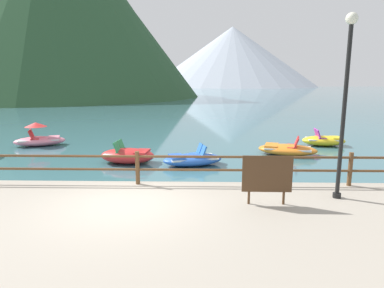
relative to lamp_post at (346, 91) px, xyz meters
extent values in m
plane|color=#3D6B75|center=(-5.22, 39.45, -3.06)|extent=(200.00, 200.00, 0.00)
cube|color=#A39989|center=(-5.22, -2.75, -2.86)|extent=(28.00, 8.00, 0.40)
cylinder|color=brown|center=(-5.22, 1.00, -2.18)|extent=(0.12, 0.12, 0.95)
cylinder|color=brown|center=(0.73, 1.00, -2.18)|extent=(0.12, 0.12, 0.95)
cylinder|color=brown|center=(-5.22, 1.00, -1.85)|extent=(23.80, 0.07, 0.07)
cylinder|color=brown|center=(-5.22, 1.00, -2.23)|extent=(23.80, 0.07, 0.07)
cylinder|color=black|center=(0.00, 0.00, -0.57)|extent=(0.10, 0.10, 4.18)
sphere|color=silver|center=(0.00, 0.00, 1.65)|extent=(0.28, 0.28, 0.28)
cylinder|color=black|center=(0.00, 0.00, -2.60)|extent=(0.20, 0.20, 0.12)
cube|color=silver|center=(-1.87, -0.49, -1.91)|extent=(1.10, 0.05, 0.80)
cube|color=#4C331E|center=(-1.87, -0.50, -1.91)|extent=(1.18, 0.04, 0.88)
cylinder|color=#4C331E|center=(-2.28, -0.48, -2.48)|extent=(0.06, 0.06, 0.35)
cylinder|color=#4C331E|center=(-1.46, -0.49, -2.48)|extent=(0.06, 0.06, 0.35)
ellipsoid|color=yellow|center=(2.82, 8.84, -2.81)|extent=(2.21, 1.36, 0.50)
cube|color=silver|center=(2.82, 8.84, -2.72)|extent=(1.73, 1.11, 0.06)
cube|color=purple|center=(2.64, 8.61, -2.65)|extent=(0.43, 0.43, 0.08)
cube|color=purple|center=(2.46, 8.63, -2.43)|extent=(0.24, 0.42, 0.43)
cube|color=purple|center=(2.68, 9.08, -2.65)|extent=(0.43, 0.43, 0.08)
cube|color=purple|center=(2.51, 9.10, -2.43)|extent=(0.24, 0.42, 0.43)
cube|color=yellow|center=(3.40, 8.78, -2.66)|extent=(0.54, 0.86, 0.12)
ellipsoid|color=pink|center=(-11.59, 8.46, -2.82)|extent=(2.67, 1.86, 0.47)
cube|color=silver|center=(-11.59, 8.46, -2.74)|extent=(2.10, 1.49, 0.06)
cube|color=red|center=(-11.69, 8.19, -2.67)|extent=(0.51, 0.51, 0.08)
cube|color=red|center=(-11.86, 8.13, -2.45)|extent=(0.33, 0.45, 0.43)
cube|color=red|center=(-11.83, 8.61, -2.67)|extent=(0.51, 0.51, 0.08)
cube|color=red|center=(-12.00, 8.55, -2.45)|extent=(0.33, 0.45, 0.43)
cube|color=pink|center=(-10.95, 8.69, -2.68)|extent=(0.76, 0.91, 0.12)
cone|color=red|center=(-11.70, 8.42, -1.97)|extent=(1.34, 1.34, 0.22)
ellipsoid|color=orange|center=(0.45, 6.67, -2.83)|extent=(2.83, 2.03, 0.46)
cube|color=silver|center=(0.45, 6.67, -2.75)|extent=(2.22, 1.63, 0.06)
cube|color=red|center=(0.71, 6.89, -2.68)|extent=(0.49, 0.49, 0.08)
cube|color=red|center=(0.88, 6.84, -2.46)|extent=(0.31, 0.44, 0.43)
cube|color=red|center=(0.56, 6.35, -2.68)|extent=(0.49, 0.49, 0.08)
cube|color=red|center=(0.73, 6.30, -2.46)|extent=(0.31, 0.44, 0.43)
cube|color=orange|center=(-0.22, 6.86, -2.69)|extent=(0.80, 1.09, 0.12)
ellipsoid|color=red|center=(-6.37, 5.01, -2.76)|extent=(2.30, 1.51, 0.59)
cube|color=silver|center=(-6.37, 5.01, -2.66)|extent=(1.80, 1.23, 0.06)
cube|color=#339956|center=(-6.56, 4.76, -2.59)|extent=(0.44, 0.44, 0.08)
cube|color=#339956|center=(-6.74, 4.78, -2.37)|extent=(0.24, 0.42, 0.43)
cube|color=#339956|center=(-6.51, 5.28, -2.59)|extent=(0.44, 0.44, 0.08)
cube|color=#339956|center=(-6.69, 5.30, -2.37)|extent=(0.24, 0.42, 0.43)
cube|color=red|center=(-5.78, 4.95, -2.60)|extent=(0.57, 0.96, 0.12)
ellipsoid|color=blue|center=(-3.74, 4.71, -2.83)|extent=(2.60, 1.81, 0.45)
cube|color=silver|center=(-3.74, 4.71, -2.75)|extent=(2.04, 1.46, 0.06)
cube|color=blue|center=(-3.64, 4.99, -2.68)|extent=(0.50, 0.50, 0.08)
cube|color=blue|center=(-3.47, 5.04, -2.46)|extent=(0.31, 0.44, 0.43)
cube|color=blue|center=(-3.51, 4.53, -2.68)|extent=(0.50, 0.50, 0.08)
cube|color=blue|center=(-3.33, 4.58, -2.46)|extent=(0.31, 0.44, 0.43)
cube|color=blue|center=(-4.36, 4.53, -2.69)|extent=(0.73, 0.95, 0.12)
cone|color=#284C2D|center=(-29.85, 55.81, 14.19)|extent=(51.90, 51.90, 34.50)
cone|color=#284C2D|center=(-19.47, 61.81, 7.29)|extent=(28.55, 28.55, 20.70)
cone|color=#A8B2C1|center=(10.05, 140.12, 9.30)|extent=(70.83, 70.83, 24.71)
camera|label=1|loc=(-3.46, -8.22, 0.30)|focal=31.69mm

